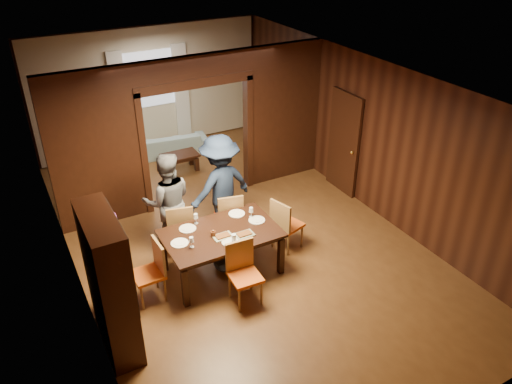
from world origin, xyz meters
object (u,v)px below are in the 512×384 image
person_purple (113,265)px  chair_near (245,275)px  sofa (172,144)px  chair_right (288,223)px  person_grey (168,202)px  hutch (109,284)px  dining_table (222,252)px  person_navy (220,186)px  chair_far_r (229,216)px  chair_far_l (180,227)px  coffee_table (180,162)px  chair_left (148,273)px

person_purple → chair_near: bearing=51.5°
person_purple → sofa: 5.43m
person_purple → chair_right: (2.98, 0.18, -0.33)m
chair_near → person_grey: bearing=107.2°
sofa → hutch: (-2.73, -5.35, 0.75)m
person_purple → hutch: size_ratio=0.82×
dining_table → chair_right: chair_right is taller
person_navy → chair_far_r: bearing=82.4°
chair_far_r → chair_far_l: bearing=8.0°
dining_table → chair_near: chair_near is taller
person_grey → dining_table: (0.47, -1.08, -0.50)m
coffee_table → chair_far_l: size_ratio=0.82×
chair_far_r → sofa: bearing=-82.3°
dining_table → chair_right: (1.28, 0.08, 0.10)m
chair_far_r → chair_near: bearing=85.5°
dining_table → person_purple: bearing=-176.7°
person_navy → chair_near: person_navy is taller
sofa → chair_right: 4.61m
chair_near → person_navy: bearing=78.5°
chair_far_l → hutch: size_ratio=0.48×
person_navy → coffee_table: size_ratio=2.37×
chair_right → hutch: hutch is taller
sofa → chair_near: bearing=89.1°
person_grey → person_navy: person_navy is taller
chair_left → chair_right: 2.52m
sofa → chair_far_l: chair_far_l is taller
chair_right → chair_far_l: 1.83m
chair_near → hutch: bearing=179.5°
person_purple → dining_table: 1.76m
chair_far_l → chair_near: 1.70m
chair_far_r → hutch: bearing=44.5°
sofa → dining_table: dining_table is taller
chair_right → chair_far_r: same height
person_navy → sofa: (0.37, 3.61, -0.70)m
person_grey → sofa: 3.87m
person_purple → person_navy: person_navy is taller
chair_right → chair_far_r: (-0.78, 0.70, 0.00)m
dining_table → chair_far_r: bearing=57.3°
coffee_table → chair_far_r: bearing=-93.9°
person_grey → hutch: bearing=65.2°
chair_far_l → chair_near: bearing=117.2°
chair_far_r → hutch: size_ratio=0.48×
person_navy → chair_left: 2.10m
chair_far_l → chair_near: size_ratio=1.00×
coffee_table → sofa: bearing=81.2°
person_grey → person_navy: bearing=-168.1°
dining_table → chair_far_r: 0.93m
person_purple → person_grey: person_grey is taller
dining_table → person_grey: bearing=113.6°
dining_table → hutch: hutch is taller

